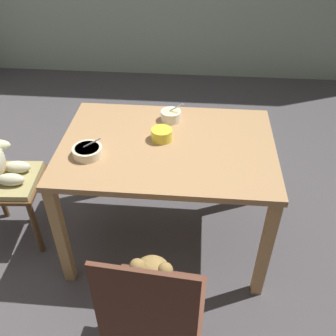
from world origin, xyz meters
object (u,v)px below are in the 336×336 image
Objects in this scene: dining_table at (167,158)px; porridge_bowl_cream_near_left at (87,151)px; teddy_chair_near_front at (153,302)px; porridge_bowl_white_far_center at (172,115)px; porridge_bowl_yellow_center at (162,134)px.

porridge_bowl_cream_near_left is (-0.41, -0.14, 0.13)m from dining_table.
teddy_chair_near_front reaches higher than porridge_bowl_cream_near_left.
porridge_bowl_cream_near_left is (-0.41, -0.39, -0.01)m from porridge_bowl_white_far_center.
porridge_bowl_white_far_center is at bearing 5.21° from teddy_chair_near_front.
porridge_bowl_white_far_center is 0.57m from porridge_bowl_cream_near_left.
porridge_bowl_white_far_center is 1.09× the size of porridge_bowl_yellow_center.
porridge_bowl_yellow_center is 0.41m from porridge_bowl_cream_near_left.
teddy_chair_near_front is 5.62× the size of porridge_bowl_cream_near_left.
dining_table is 7.10× the size of porridge_bowl_cream_near_left.
teddy_chair_near_front is 1.12m from porridge_bowl_white_far_center.
dining_table is 0.28m from porridge_bowl_white_far_center.
porridge_bowl_white_far_center reaches higher than porridge_bowl_yellow_center.
porridge_bowl_cream_near_left is at bearing -136.52° from porridge_bowl_white_far_center.
dining_table is at bearing -91.08° from porridge_bowl_white_far_center.
porridge_bowl_cream_near_left is at bearing 35.47° from teddy_chair_near_front.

